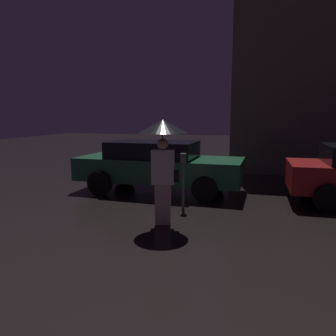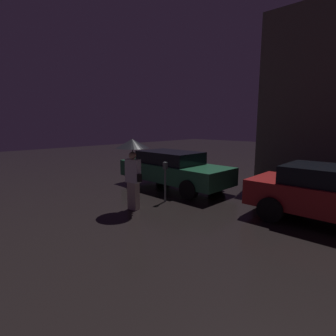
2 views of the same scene
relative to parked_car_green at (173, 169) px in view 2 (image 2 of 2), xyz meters
name	(u,v)px [view 2 (image 2 of 2)]	position (x,y,z in m)	size (l,w,h in m)	color
parked_car_green	(173,169)	(0.00, 0.00, 0.00)	(4.63, 1.94, 1.41)	#1E5638
pedestrian_with_umbrella	(133,156)	(0.92, -2.73, 0.80)	(0.94, 0.94, 2.04)	beige
parking_meter	(165,177)	(1.06, -1.56, 0.04)	(0.12, 0.10, 1.27)	#4C5154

